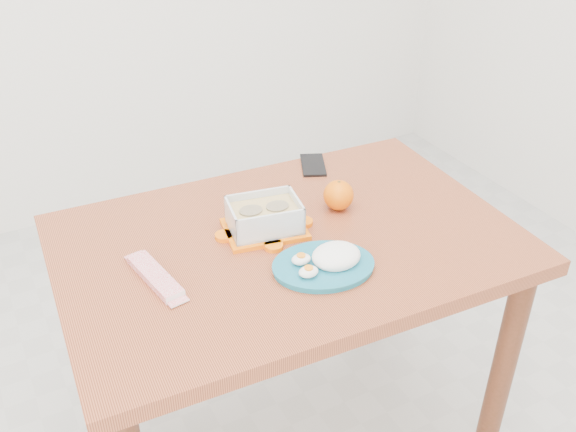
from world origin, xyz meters
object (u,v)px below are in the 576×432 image
dining_table (288,275)px  food_container (264,217)px  smartphone (313,165)px  orange_fruit (338,195)px  rice_plate (328,261)px

dining_table → food_container: size_ratio=5.21×
smartphone → dining_table: bearing=-104.6°
orange_fruit → smartphone: 0.24m
dining_table → rice_plate: rice_plate is taller
orange_fruit → rice_plate: 0.26m
food_container → smartphone: (0.27, 0.24, -0.04)m
rice_plate → smartphone: 0.49m
food_container → orange_fruit: (0.21, 0.01, -0.00)m
rice_plate → smartphone: (0.21, 0.44, -0.02)m
dining_table → smartphone: (0.23, 0.29, 0.12)m
dining_table → orange_fruit: bearing=21.1°
dining_table → orange_fruit: (0.18, 0.06, 0.15)m
rice_plate → dining_table: bearing=112.5°
dining_table → food_container: (-0.04, 0.05, 0.15)m
food_container → smartphone: 0.36m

